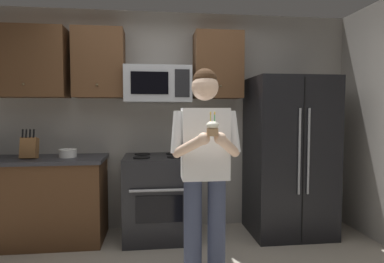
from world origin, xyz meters
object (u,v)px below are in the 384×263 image
object	(u,v)px
knife_block	(29,148)
cupcake	(213,128)
bowl_large_white	(68,153)
oven_range	(159,197)
person	(205,163)
refrigerator	(289,156)
microwave	(158,85)

from	to	relation	value
knife_block	cupcake	size ratio (longest dim) A/B	1.84
knife_block	bowl_large_white	xyz separation A→B (m)	(0.37, 0.06, -0.07)
oven_range	bowl_large_white	distance (m)	1.10
person	cupcake	distance (m)	0.44
bowl_large_white	knife_block	bearing A→B (deg)	-171.39
oven_range	refrigerator	distance (m)	1.56
oven_range	microwave	size ratio (longest dim) A/B	1.26
person	cupcake	size ratio (longest dim) A/B	10.13
bowl_large_white	person	size ratio (longest dim) A/B	0.11
person	cupcake	xyz separation A→B (m)	(-0.00, -0.33, 0.30)
oven_range	knife_block	size ratio (longest dim) A/B	2.91
cupcake	bowl_large_white	bearing A→B (deg)	134.56
microwave	bowl_large_white	bearing A→B (deg)	-174.61
microwave	person	bearing A→B (deg)	-72.13
refrigerator	knife_block	xyz separation A→B (m)	(-2.85, 0.01, 0.13)
oven_range	microwave	xyz separation A→B (m)	(0.00, 0.12, 1.26)
refrigerator	person	size ratio (longest dim) A/B	1.02
oven_range	bowl_large_white	world-z (taller)	bowl_large_white
microwave	knife_block	world-z (taller)	microwave
knife_block	cupcake	bearing A→B (deg)	-37.24
person	knife_block	bearing A→B (deg)	150.39
microwave	person	size ratio (longest dim) A/B	0.42
bowl_large_white	microwave	bearing A→B (deg)	5.39
refrigerator	cupcake	xyz separation A→B (m)	(-1.14, -1.29, 0.39)
oven_range	refrigerator	world-z (taller)	refrigerator
cupcake	microwave	bearing A→B (deg)	104.00
bowl_large_white	person	bearing A→B (deg)	-37.58
refrigerator	person	xyz separation A→B (m)	(-1.14, -0.96, 0.10)
oven_range	cupcake	distance (m)	1.61
refrigerator	cupcake	world-z (taller)	refrigerator
refrigerator	bowl_large_white	distance (m)	2.48
refrigerator	microwave	bearing A→B (deg)	173.97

